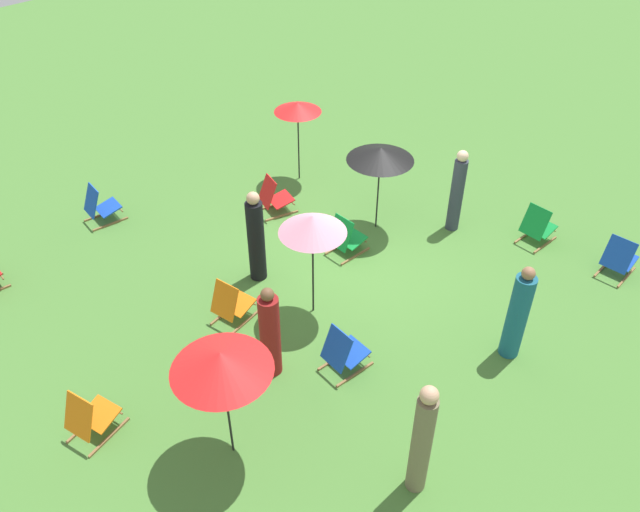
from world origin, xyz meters
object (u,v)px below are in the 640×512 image
Objects in this scene: deckchair_4 at (619,259)px; person_4 at (518,315)px; deckchair_6 at (346,238)px; person_2 at (270,334)px; person_1 at (457,192)px; deckchair_2 at (90,417)px; deckchair_8 at (231,304)px; umbrella_1 at (221,362)px; umbrella_3 at (313,224)px; deckchair_0 at (344,352)px; umbrella_2 at (380,154)px; person_0 at (422,441)px; person_3 at (256,238)px; deckchair_5 at (538,227)px; deckchair_3 at (100,206)px; umbrella_0 at (298,107)px; deckchair_7 at (274,197)px.

deckchair_4 is 0.48× the size of person_4.
person_2 is (-1.16, 2.99, 0.41)m from deckchair_6.
deckchair_6 is 2.39m from person_1.
deckchair_8 is at bearing -95.11° from deckchair_2.
umbrella_3 is at bearing -67.23° from umbrella_1.
deckchair_6 is (0.24, -5.54, 0.00)m from deckchair_2.
umbrella_2 reaches higher than deckchair_0.
umbrella_2 reaches higher than deckchair_2.
person_0 is 1.05× the size of person_3.
deckchair_2 is 2.74m from person_2.
deckchair_8 is (0.14, 2.70, 0.00)m from deckchair_6.
person_2 is (-1.30, 0.30, 0.41)m from deckchair_8.
umbrella_1 reaches higher than deckchair_5.
deckchair_0 is 0.43× the size of umbrella_1.
deckchair_3 is at bearing 41.81° from umbrella_2.
deckchair_4 is at bearing -179.87° from person_2.
deckchair_0 is at bearing -142.60° from person_0.
deckchair_8 is 4.93m from umbrella_0.
umbrella_3 is 3.72m from person_0.
umbrella_2 is 1.74m from person_1.
umbrella_3 is 1.08× the size of person_3.
deckchair_6 is at bearing 152.79° from umbrella_0.
deckchair_5 is 3.39m from umbrella_2.
deckchair_8 is at bearing 19.42° from deckchair_0.
deckchair_2 is 0.97× the size of deckchair_7.
deckchair_0 is at bearing -175.26° from deckchair_8.
deckchair_4 is at bearing -126.54° from deckchair_2.
deckchair_8 is 4.00m from umbrella_2.
person_0 is (-1.53, 5.90, 0.57)m from deckchair_5.
person_3 is (2.63, -0.60, 0.50)m from deckchair_0.
person_1 reaches higher than deckchair_0.
deckchair_3 is 6.55m from umbrella_1.
deckchair_0 is 1.00× the size of deckchair_5.
deckchair_2 is 0.48× the size of person_1.
umbrella_3 reaches higher than person_3.
deckchair_5 is 1.00× the size of deckchair_8.
deckchair_0 is 1.00× the size of deckchair_3.
person_2 is at bearing 107.75° from umbrella_2.
deckchair_5 and deckchair_8 have the same top height.
deckchair_3 is at bearing 43.50° from deckchair_5.
deckchair_7 is 1.04× the size of deckchair_8.
umbrella_1 is 2.64m from person_0.
umbrella_1 is 1.07× the size of umbrella_2.
umbrella_0 is at bearing -80.08° from deckchair_2.
umbrella_3 reaches higher than umbrella_0.
person_1 is (-0.32, -3.70, -0.96)m from umbrella_3.
deckchair_2 is at bearing 112.51° from umbrella_0.
deckchair_7 is 5.65m from person_4.
deckchair_4 is at bearing -166.36° from umbrella_0.
umbrella_3 is (3.33, 4.53, 1.44)m from deckchair_4.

